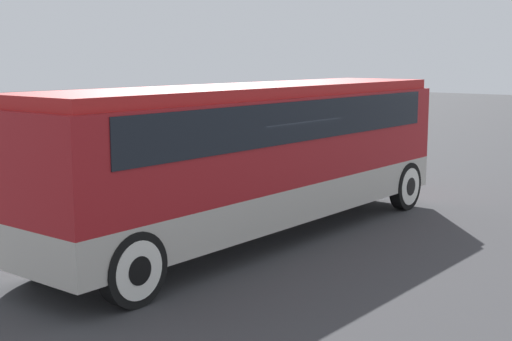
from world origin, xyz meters
name	(u,v)px	position (x,y,z in m)	size (l,w,h in m)	color
ground_plane	(256,238)	(0.00, 0.00, 0.00)	(120.00, 120.00, 0.00)	#38383A
tour_bus	(259,146)	(0.10, 0.00, 1.92)	(10.96, 2.53, 3.17)	#B7B2A8
parked_car_near	(174,168)	(2.41, 4.77, 0.73)	(4.53, 1.83, 1.45)	navy
parked_car_mid	(170,146)	(5.81, 8.37, 0.71)	(4.15, 1.86, 1.42)	#2D5638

